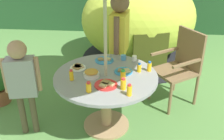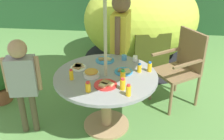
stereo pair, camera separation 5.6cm
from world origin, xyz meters
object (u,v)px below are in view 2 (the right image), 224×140
(child_in_grey_shirt, at_px, (22,76))
(juice_bottle_center_front, at_px, (150,67))
(plate_mid_left, at_px, (105,60))
(cup_near, at_px, (135,59))
(juice_bottle_far_left, at_px, (71,75))
(snack_bowl, at_px, (91,73))
(plate_back_edge, at_px, (78,67))
(dome_tent, at_px, (142,20))
(wooden_chair, at_px, (182,64))
(plate_far_right, at_px, (106,84))
(plate_near_left, at_px, (124,71))
(garden_table, at_px, (106,88))
(juice_bottle_mid_right, at_px, (123,84))
(juice_bottle_spot_a, at_px, (123,76))
(child_in_yellow_shirt, at_px, (121,33))
(cup_far, at_px, (124,58))
(juice_bottle_center_back, at_px, (139,68))
(juice_bottle_front_edge, at_px, (88,87))
(juice_bottle_near_right, at_px, (128,90))

(child_in_grey_shirt, height_order, juice_bottle_center_front, child_in_grey_shirt)
(plate_mid_left, bearing_deg, cup_near, 4.77)
(juice_bottle_far_left, xyz_separation_m, cup_near, (0.67, 0.53, -0.02))
(snack_bowl, distance_m, plate_back_edge, 0.26)
(dome_tent, relative_size, plate_back_edge, 13.34)
(wooden_chair, height_order, juice_bottle_far_left, wooden_chair)
(plate_far_right, height_order, juice_bottle_far_left, juice_bottle_far_left)
(plate_near_left, bearing_deg, garden_table, -154.15)
(plate_far_right, bearing_deg, wooden_chair, 43.54)
(wooden_chair, bearing_deg, plate_far_right, -81.19)
(child_in_grey_shirt, bearing_deg, cup_near, 14.41)
(plate_back_edge, distance_m, juice_bottle_mid_right, 0.69)
(garden_table, distance_m, dome_tent, 2.07)
(juice_bottle_spot_a, bearing_deg, garden_table, 153.78)
(plate_mid_left, relative_size, juice_bottle_far_left, 1.85)
(plate_mid_left, bearing_deg, plate_far_right, -82.21)
(child_in_yellow_shirt, xyz_separation_m, cup_near, (0.21, -0.40, -0.18))
(plate_back_edge, height_order, cup_far, cup_far)
(juice_bottle_center_back, xyz_separation_m, cup_far, (-0.19, 0.30, -0.02))
(plate_far_right, distance_m, juice_bottle_center_front, 0.58)
(plate_near_left, xyz_separation_m, juice_bottle_mid_right, (0.01, -0.37, 0.05))
(juice_bottle_center_back, relative_size, juice_bottle_front_edge, 0.97)
(plate_back_edge, xyz_separation_m, juice_bottle_mid_right, (0.55, -0.42, 0.04))
(juice_bottle_front_edge, xyz_separation_m, cup_far, (0.31, 0.77, -0.02))
(garden_table, relative_size, juice_bottle_spot_a, 9.22)
(plate_near_left, distance_m, juice_bottle_far_left, 0.60)
(child_in_yellow_shirt, height_order, child_in_grey_shirt, child_in_yellow_shirt)
(child_in_yellow_shirt, bearing_deg, child_in_grey_shirt, -37.91)
(dome_tent, distance_m, snack_bowl, 2.13)
(dome_tent, relative_size, plate_mid_left, 10.92)
(plate_far_right, height_order, cup_near, cup_near)
(plate_back_edge, distance_m, cup_far, 0.59)
(wooden_chair, relative_size, juice_bottle_center_back, 9.32)
(juice_bottle_near_right, height_order, juice_bottle_front_edge, juice_bottle_near_right)
(garden_table, distance_m, juice_bottle_center_front, 0.55)
(juice_bottle_front_edge, bearing_deg, cup_near, 59.13)
(dome_tent, height_order, plate_mid_left, dome_tent)
(plate_mid_left, distance_m, cup_near, 0.37)
(juice_bottle_front_edge, bearing_deg, garden_table, 68.91)
(dome_tent, distance_m, cup_near, 1.62)
(plate_back_edge, xyz_separation_m, juice_bottle_spot_a, (0.54, -0.24, 0.04))
(juice_bottle_front_edge, bearing_deg, juice_bottle_center_front, 38.49)
(dome_tent, xyz_separation_m, cup_near, (-0.07, -1.62, 0.00))
(plate_far_right, height_order, juice_bottle_mid_right, juice_bottle_mid_right)
(juice_bottle_mid_right, bearing_deg, plate_back_edge, 142.46)
(plate_near_left, height_order, plate_far_right, same)
(garden_table, xyz_separation_m, wooden_chair, (0.93, 0.65, 0.03))
(child_in_grey_shirt, bearing_deg, plate_near_left, 2.79)
(juice_bottle_near_right, bearing_deg, plate_mid_left, 113.28)
(garden_table, xyz_separation_m, juice_bottle_spot_a, (0.20, -0.10, 0.23))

